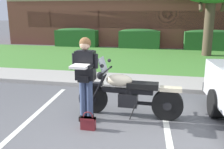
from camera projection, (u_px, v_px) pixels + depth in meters
ground_plane at (100, 131)px, 4.74m from camera, size 140.00×140.00×0.00m
curb_strip at (124, 87)px, 7.42m from camera, size 60.00×0.20×0.12m
concrete_walk at (129, 80)px, 8.23m from camera, size 60.00×1.50×0.08m
grass_lawn at (141, 59)px, 12.26m from camera, size 60.00×6.96×0.06m
stall_stripe_0 at (30, 120)px, 5.24m from camera, size 0.44×4.40×0.01m
stall_stripe_1 at (168, 133)px, 4.67m from camera, size 0.44×4.40×0.01m
motorcycle at (133, 94)px, 5.33m from camera, size 2.24×0.82×1.26m
rider_person at (85, 73)px, 5.02m from camera, size 0.54×0.59×1.70m
handbag at (88, 122)px, 4.79m from camera, size 0.28×0.13×0.36m
hedge_left at (77, 37)px, 16.57m from camera, size 2.74×0.90×1.24m
hedge_center_left at (140, 38)px, 15.73m from camera, size 2.51×0.90×1.24m
hedge_center_right at (209, 40)px, 14.90m from camera, size 2.87×0.90×1.24m
brick_building at (155, 19)px, 20.85m from camera, size 20.29×10.51×3.42m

